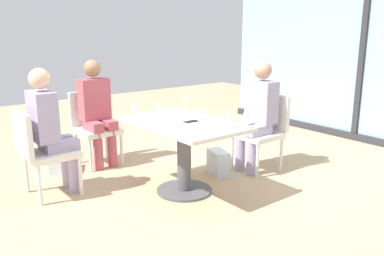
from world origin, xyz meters
TOP-DOWN VIEW (x-y plane):
  - ground_plane at (0.00, 0.00)m, footprint 12.00×12.00m
  - window_wall_backdrop at (0.00, 3.20)m, footprint 4.82×0.10m
  - dining_table_main at (0.00, 0.00)m, footprint 1.24×0.77m
  - chair_side_end at (-1.42, -0.30)m, footprint 0.50×0.46m
  - chair_near_window at (0.00, 1.16)m, footprint 0.46×0.51m
  - chair_front_left at (-0.76, -1.16)m, footprint 0.46×0.50m
  - person_side_end at (-1.31, -0.30)m, footprint 0.39×0.34m
  - person_near_window at (-0.00, 1.05)m, footprint 0.34×0.39m
  - person_front_left at (-0.76, -1.05)m, footprint 0.34×0.39m
  - wine_glass_0 at (0.48, 0.15)m, footprint 0.07×0.07m
  - wine_glass_1 at (0.55, 0.28)m, footprint 0.07×0.07m
  - wine_glass_2 at (-0.24, -0.13)m, footprint 0.07×0.07m
  - wine_glass_3 at (-0.05, -0.16)m, footprint 0.07×0.07m
  - wine_glass_4 at (-0.38, 0.32)m, footprint 0.07×0.07m
  - wine_glass_5 at (-0.45, -0.30)m, footprint 0.07×0.07m
  - coffee_cup at (-0.00, 0.22)m, footprint 0.08×0.08m
  - cell_phone_on_table at (0.05, 0.05)m, footprint 0.07×0.15m
  - handbag_0 at (-1.35, -0.81)m, footprint 0.34×0.28m
  - handbag_1 at (-0.15, 0.60)m, footprint 0.33×0.24m

SIDE VIEW (x-z plane):
  - ground_plane at x=0.00m, z-range 0.00..0.00m
  - handbag_0 at x=-1.35m, z-range 0.00..0.28m
  - handbag_1 at x=-0.15m, z-range 0.00..0.28m
  - chair_side_end at x=-1.42m, z-range 0.06..0.93m
  - chair_near_window at x=0.00m, z-range 0.06..0.93m
  - chair_front_left at x=-0.76m, z-range 0.06..0.93m
  - dining_table_main at x=0.00m, z-range 0.16..0.89m
  - person_side_end at x=-1.31m, z-range 0.07..1.33m
  - person_near_window at x=0.00m, z-range 0.07..1.33m
  - person_front_left at x=-0.76m, z-range 0.07..1.33m
  - cell_phone_on_table at x=0.05m, z-range 0.73..0.74m
  - coffee_cup at x=0.00m, z-range 0.73..0.82m
  - wine_glass_0 at x=0.48m, z-range 0.77..0.95m
  - wine_glass_1 at x=0.55m, z-range 0.77..0.95m
  - wine_glass_2 at x=-0.24m, z-range 0.77..0.95m
  - wine_glass_3 at x=-0.05m, z-range 0.77..0.95m
  - wine_glass_4 at x=-0.38m, z-range 0.77..0.95m
  - wine_glass_5 at x=-0.45m, z-range 0.77..0.95m
  - window_wall_backdrop at x=0.00m, z-range -0.14..2.56m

